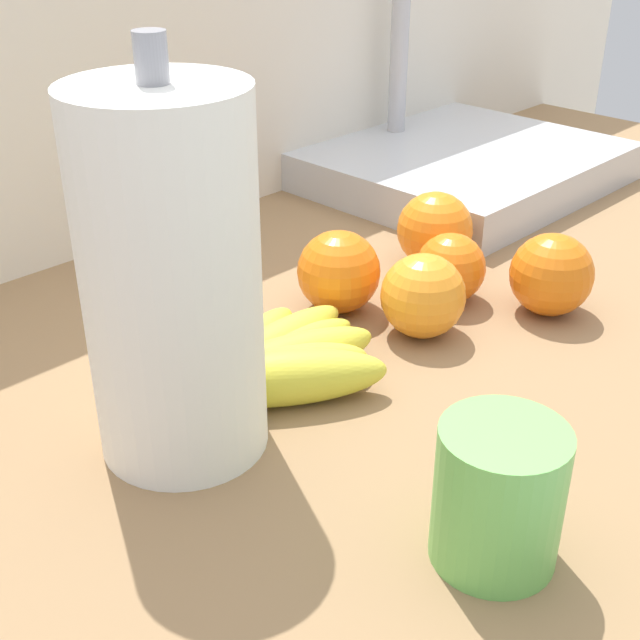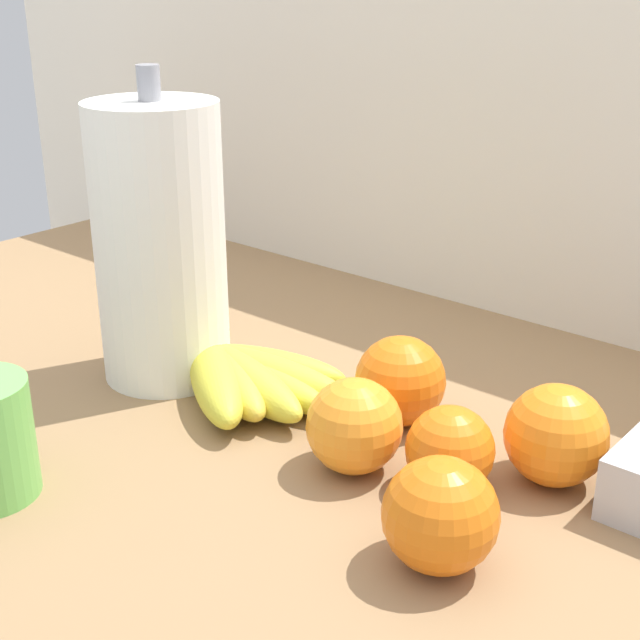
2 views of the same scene
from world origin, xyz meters
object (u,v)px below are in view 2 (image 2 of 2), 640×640
banana_bunch (242,376)px  paper_towel_roll (160,244)px  orange_center (556,435)px  orange_front (354,426)px  orange_right (400,381)px  orange_back_right (440,515)px  orange_back_left (452,448)px

banana_bunch → paper_towel_roll: 0.14m
orange_center → orange_front: size_ratio=1.04×
banana_bunch → orange_right: bearing=20.9°
orange_front → banana_bunch: bearing=168.0°
banana_bunch → orange_back_right: bearing=-18.6°
orange_back_right → orange_right: bearing=132.9°
banana_bunch → paper_towel_roll: paper_towel_roll is taller
orange_back_right → orange_back_left: (-0.04, 0.08, -0.01)m
orange_back_right → banana_bunch: bearing=161.4°
orange_center → orange_front: 0.15m
orange_front → orange_right: bearing=101.5°
orange_front → orange_back_left: size_ratio=1.13×
banana_bunch → orange_right: orange_right is taller
orange_right → paper_towel_roll: paper_towel_roll is taller
orange_back_left → orange_back_right: bearing=-62.4°
orange_center → orange_back_left: (-0.05, -0.06, -0.01)m
banana_bunch → orange_center: (0.28, 0.05, 0.02)m
banana_bunch → paper_towel_roll: (-0.09, -0.01, 0.11)m
paper_towel_roll → orange_back_right: bearing=-12.7°
orange_right → orange_center: bearing=-0.4°
orange_right → orange_back_left: size_ratio=1.16×
orange_center → orange_back_right: 0.14m
orange_center → paper_towel_roll: size_ratio=0.27×
orange_right → orange_back_left: orange_right is taller
banana_bunch → orange_center: bearing=10.4°
banana_bunch → orange_back_left: size_ratio=2.99×
orange_right → orange_back_left: (0.09, -0.06, -0.01)m
orange_back_right → paper_towel_roll: bearing=167.3°
orange_back_left → paper_towel_roll: paper_towel_roll is taller
banana_bunch → orange_back_left: bearing=-1.6°
orange_front → orange_right: 0.09m
orange_right → orange_front: bearing=-78.5°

